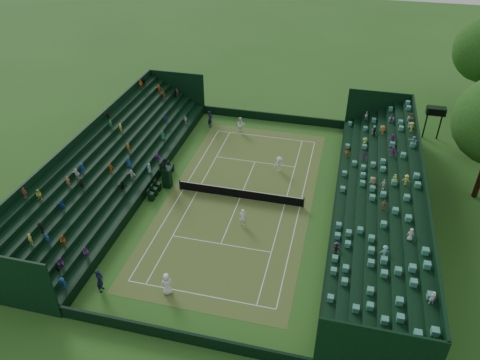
% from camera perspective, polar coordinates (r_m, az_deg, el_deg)
% --- Properties ---
extents(ground, '(160.00, 160.00, 0.00)m').
position_cam_1_polar(ground, '(42.69, 0.00, -2.22)').
color(ground, '#295A1C').
rests_on(ground, ground).
extents(court_surface, '(12.97, 26.77, 0.01)m').
position_cam_1_polar(court_surface, '(42.68, 0.00, -2.21)').
color(court_surface, '#346C24').
rests_on(court_surface, ground).
extents(perimeter_wall_north, '(17.17, 0.20, 1.00)m').
position_cam_1_polar(perimeter_wall_north, '(55.75, 3.95, 7.67)').
color(perimeter_wall_north, black).
rests_on(perimeter_wall_north, ground).
extents(perimeter_wall_south, '(17.17, 0.20, 1.00)m').
position_cam_1_polar(perimeter_wall_south, '(31.48, -7.32, -18.38)').
color(perimeter_wall_south, black).
rests_on(perimeter_wall_south, ground).
extents(perimeter_wall_east, '(0.20, 31.77, 1.00)m').
position_cam_1_polar(perimeter_wall_east, '(41.59, 11.44, -3.29)').
color(perimeter_wall_east, black).
rests_on(perimeter_wall_east, ground).
extents(perimeter_wall_west, '(0.20, 31.77, 1.00)m').
position_cam_1_polar(perimeter_wall_west, '(44.82, -10.59, -0.12)').
color(perimeter_wall_west, black).
rests_on(perimeter_wall_west, ground).
extents(north_grandstand, '(6.60, 32.00, 4.90)m').
position_cam_1_polar(north_grandstand, '(41.21, 17.38, -2.90)').
color(north_grandstand, black).
rests_on(north_grandstand, ground).
extents(south_grandstand, '(6.60, 32.00, 4.90)m').
position_cam_1_polar(south_grandstand, '(45.98, -15.51, 1.66)').
color(south_grandstand, black).
rests_on(south_grandstand, ground).
extents(tennis_net, '(11.67, 0.10, 1.06)m').
position_cam_1_polar(tennis_net, '(42.38, 0.00, -1.65)').
color(tennis_net, black).
rests_on(tennis_net, ground).
extents(scoreboard_tower, '(2.00, 1.00, 3.70)m').
position_cam_1_polar(scoreboard_tower, '(54.94, 22.76, 7.63)').
color(scoreboard_tower, black).
rests_on(scoreboard_tower, ground).
extents(umpire_chair, '(0.97, 0.97, 3.06)m').
position_cam_1_polar(umpire_chair, '(44.00, -8.95, 0.62)').
color(umpire_chair, black).
rests_on(umpire_chair, ground).
extents(courtside_chairs, '(0.51, 5.48, 1.10)m').
position_cam_1_polar(courtside_chairs, '(44.81, -9.55, -0.14)').
color(courtside_chairs, black).
rests_on(courtside_chairs, ground).
extents(player_near_west, '(1.05, 0.89, 1.82)m').
position_cam_1_polar(player_near_west, '(33.96, -8.89, -12.39)').
color(player_near_west, white).
rests_on(player_near_west, ground).
extents(player_near_east, '(0.66, 0.48, 1.66)m').
position_cam_1_polar(player_near_east, '(39.16, 0.33, -4.56)').
color(player_near_east, white).
rests_on(player_near_east, ground).
extents(player_far_west, '(1.13, 1.03, 1.88)m').
position_cam_1_polar(player_far_west, '(52.85, 0.08, 6.72)').
color(player_far_west, white).
rests_on(player_far_west, ground).
extents(player_far_east, '(1.22, 1.01, 1.63)m').
position_cam_1_polar(player_far_east, '(46.14, 4.80, 1.96)').
color(player_far_east, white).
rests_on(player_far_east, ground).
extents(line_judge_north, '(0.52, 0.75, 1.98)m').
position_cam_1_polar(line_judge_north, '(54.19, -3.67, 7.44)').
color(line_judge_north, black).
rests_on(line_judge_north, ground).
extents(line_judge_south, '(0.58, 0.77, 1.94)m').
position_cam_1_polar(line_judge_south, '(35.12, -16.73, -11.66)').
color(line_judge_south, black).
rests_on(line_judge_south, ground).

